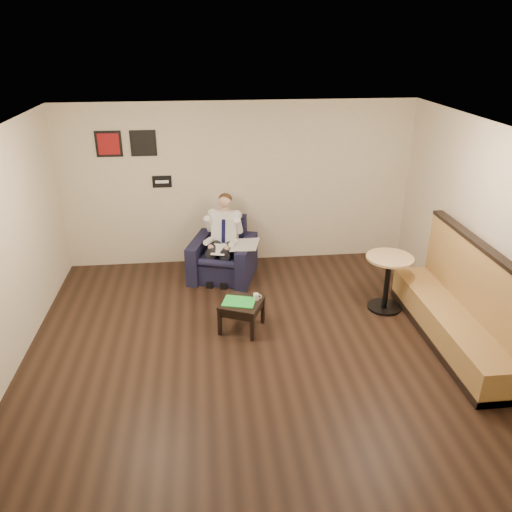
{
  "coord_description": "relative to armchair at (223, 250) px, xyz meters",
  "views": [
    {
      "loc": [
        -0.6,
        -5.29,
        3.83
      ],
      "look_at": [
        0.1,
        1.2,
        0.86
      ],
      "focal_mm": 35.0,
      "sensor_mm": 36.0,
      "label": 1
    }
  ],
  "objects": [
    {
      "name": "wall_front",
      "position": [
        0.34,
        -5.32,
        0.92
      ],
      "size": [
        6.0,
        0.02,
        2.8
      ],
      "primitive_type": "cube",
      "color": "beige",
      "rests_on": "ground"
    },
    {
      "name": "coffee_mug",
      "position": [
        0.38,
        -1.63,
        -0.01
      ],
      "size": [
        0.1,
        0.1,
        0.09
      ],
      "primitive_type": "cylinder",
      "rotation": [
        0.0,
        0.0,
        -0.42
      ],
      "color": "white",
      "rests_on": "side_table"
    },
    {
      "name": "newspaper",
      "position": [
        0.36,
        -0.22,
        0.17
      ],
      "size": [
        0.54,
        0.61,
        0.01
      ],
      "primitive_type": "cube",
      "rotation": [
        0.0,
        0.0,
        -0.24
      ],
      "color": "silver",
      "rests_on": "armchair"
    },
    {
      "name": "cafe_table",
      "position": [
        2.36,
        -1.33,
        -0.06
      ],
      "size": [
        0.86,
        0.86,
        0.85
      ],
      "primitive_type": "cylinder",
      "rotation": [
        0.0,
        0.0,
        -0.31
      ],
      "color": "tan",
      "rests_on": "ground"
    },
    {
      "name": "side_table",
      "position": [
        0.18,
        -1.67,
        -0.27
      ],
      "size": [
        0.7,
        0.7,
        0.43
      ],
      "primitive_type": "cube",
      "rotation": [
        0.0,
        0.0,
        -0.42
      ],
      "color": "black",
      "rests_on": "ground"
    },
    {
      "name": "wall_right",
      "position": [
        3.34,
        -2.32,
        0.92
      ],
      "size": [
        0.02,
        6.0,
        2.8
      ],
      "primitive_type": "cube",
      "color": "beige",
      "rests_on": "ground"
    },
    {
      "name": "art_print_right",
      "position": [
        -1.21,
        0.66,
        1.67
      ],
      "size": [
        0.42,
        0.03,
        0.42
      ],
      "primitive_type": "cube",
      "color": "black",
      "rests_on": "wall_back"
    },
    {
      "name": "seating_sign",
      "position": [
        -0.96,
        0.66,
        1.02
      ],
      "size": [
        0.32,
        0.02,
        0.2
      ],
      "primitive_type": "cube",
      "color": "black",
      "rests_on": "wall_back"
    },
    {
      "name": "ground",
      "position": [
        0.34,
        -2.32,
        -0.48
      ],
      "size": [
        6.0,
        6.0,
        0.0
      ],
      "primitive_type": "plane",
      "color": "black",
      "rests_on": "ground"
    },
    {
      "name": "smartphone",
      "position": [
        0.29,
        -1.54,
        -0.05
      ],
      "size": [
        0.15,
        0.13,
        0.01
      ],
      "primitive_type": "cube",
      "rotation": [
        0.0,
        0.0,
        -0.59
      ],
      "color": "black",
      "rests_on": "side_table"
    },
    {
      "name": "seated_man",
      "position": [
        -0.04,
        -0.12,
        0.18
      ],
      "size": [
        0.88,
        1.09,
        1.33
      ],
      "primitive_type": null,
      "rotation": [
        0.0,
        0.0,
        -0.29
      ],
      "color": "white",
      "rests_on": "armchair"
    },
    {
      "name": "banquette",
      "position": [
        2.93,
        -2.26,
        0.2
      ],
      "size": [
        0.63,
        2.66,
        1.36
      ],
      "primitive_type": "cube",
      "color": "#A57B3F",
      "rests_on": "ground"
    },
    {
      "name": "lap_papers",
      "position": [
        -0.07,
        -0.22,
        0.11
      ],
      "size": [
        0.29,
        0.36,
        0.01
      ],
      "primitive_type": "cube",
      "rotation": [
        0.0,
        0.0,
        -0.22
      ],
      "color": "white",
      "rests_on": "seated_man"
    },
    {
      "name": "wall_back",
      "position": [
        0.34,
        0.68,
        0.92
      ],
      "size": [
        6.0,
        0.02,
        2.8
      ],
      "primitive_type": "cube",
      "color": "beige",
      "rests_on": "ground"
    },
    {
      "name": "green_folder",
      "position": [
        0.15,
        -1.67,
        -0.05
      ],
      "size": [
        0.5,
        0.41,
        0.01
      ],
      "primitive_type": "cube",
      "rotation": [
        0.0,
        0.0,
        -0.28
      ],
      "color": "#2BD844",
      "rests_on": "side_table"
    },
    {
      "name": "armchair",
      "position": [
        0.0,
        0.0,
        0.0
      ],
      "size": [
        1.25,
        1.25,
        0.97
      ],
      "primitive_type": "cube",
      "rotation": [
        0.0,
        0.0,
        -0.29
      ],
      "color": "black",
      "rests_on": "ground"
    },
    {
      "name": "ceiling",
      "position": [
        0.34,
        -2.32,
        2.32
      ],
      "size": [
        6.0,
        6.0,
        0.02
      ],
      "primitive_type": "cube",
      "color": "white",
      "rests_on": "wall_back"
    },
    {
      "name": "art_print_left",
      "position": [
        -1.76,
        0.66,
        1.67
      ],
      "size": [
        0.42,
        0.03,
        0.42
      ],
      "primitive_type": "cube",
      "color": "maroon",
      "rests_on": "wall_back"
    }
  ]
}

